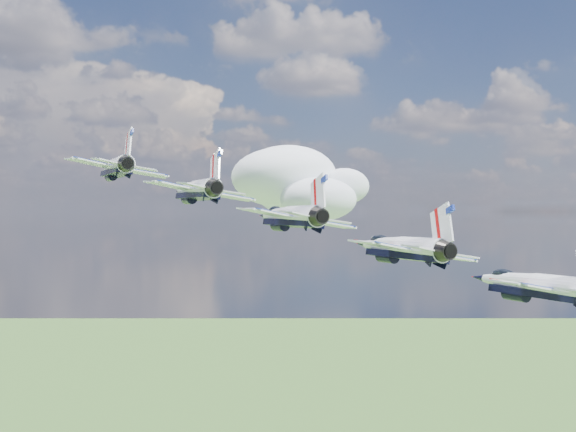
{
  "coord_description": "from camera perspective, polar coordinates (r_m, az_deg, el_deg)",
  "views": [
    {
      "loc": [
        -2.47,
        -82.08,
        148.11
      ],
      "look_at": [
        6.89,
        -12.82,
        147.7
      ],
      "focal_mm": 45.0,
      "sensor_mm": 36.0,
      "label": 1
    }
  ],
  "objects": [
    {
      "name": "jet_2",
      "position": [
        69.89,
        0.0,
        0.0
      ],
      "size": [
        15.04,
        18.12,
        6.41
      ],
      "primitive_type": null,
      "rotation": [
        0.0,
        0.17,
        0.27
      ],
      "color": "white"
    },
    {
      "name": "jet_4",
      "position": [
        61.54,
        18.69,
        -5.15
      ],
      "size": [
        15.04,
        18.12,
        6.41
      ],
      "primitive_type": null,
      "rotation": [
        0.0,
        0.17,
        0.27
      ],
      "color": "white"
    },
    {
      "name": "cloud_far",
      "position": [
        264.19,
        2.66,
        2.3
      ],
      "size": [
        55.69,
        43.76,
        21.88
      ],
      "primitive_type": "ellipsoid",
      "color": "white"
    },
    {
      "name": "jet_0",
      "position": [
        84.22,
        -13.52,
        3.76
      ],
      "size": [
        15.04,
        18.12,
        6.41
      ],
      "primitive_type": null,
      "rotation": [
        0.0,
        0.17,
        0.27
      ],
      "color": "white"
    },
    {
      "name": "jet_3",
      "position": [
        64.78,
        8.73,
        -2.44
      ],
      "size": [
        15.04,
        18.12,
        6.41
      ],
      "primitive_type": null,
      "rotation": [
        0.0,
        0.17,
        0.27
      ],
      "color": "white"
    },
    {
      "name": "jet_1",
      "position": [
        76.48,
        -7.38,
        2.07
      ],
      "size": [
        15.04,
        18.12,
        6.41
      ],
      "primitive_type": null,
      "rotation": [
        0.0,
        0.17,
        0.27
      ],
      "color": "silver"
    }
  ]
}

